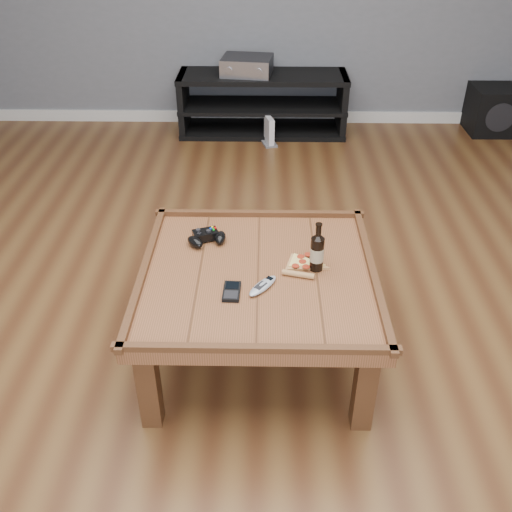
{
  "coord_description": "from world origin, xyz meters",
  "views": [
    {
      "loc": [
        0.03,
        -1.98,
        1.85
      ],
      "look_at": [
        -0.01,
        0.02,
        0.52
      ],
      "focal_mm": 40.0,
      "sensor_mm": 36.0,
      "label": 1
    }
  ],
  "objects_px": {
    "coffee_table": "(258,283)",
    "media_console": "(263,104)",
    "game_controller": "(207,237)",
    "remote_control": "(263,286)",
    "game_console": "(269,132)",
    "smartphone": "(232,291)",
    "subwoofer": "(493,110)",
    "beer_bottle": "(317,251)",
    "av_receiver": "(247,66)",
    "pizza_slice": "(302,265)"
  },
  "relations": [
    {
      "from": "media_console",
      "to": "pizza_slice",
      "type": "bearing_deg",
      "value": -86.02
    },
    {
      "from": "av_receiver",
      "to": "media_console",
      "type": "bearing_deg",
      "value": 9.79
    },
    {
      "from": "beer_bottle",
      "to": "game_controller",
      "type": "distance_m",
      "value": 0.53
    },
    {
      "from": "game_controller",
      "to": "remote_control",
      "type": "relative_size",
      "value": 1.12
    },
    {
      "from": "game_controller",
      "to": "pizza_slice",
      "type": "height_order",
      "value": "game_controller"
    },
    {
      "from": "game_controller",
      "to": "remote_control",
      "type": "xyz_separation_m",
      "value": [
        0.26,
        -0.35,
        -0.01
      ]
    },
    {
      "from": "pizza_slice",
      "to": "subwoofer",
      "type": "height_order",
      "value": "pizza_slice"
    },
    {
      "from": "subwoofer",
      "to": "game_controller",
      "type": "bearing_deg",
      "value": -130.95
    },
    {
      "from": "pizza_slice",
      "to": "remote_control",
      "type": "bearing_deg",
      "value": -122.38
    },
    {
      "from": "media_console",
      "to": "game_console",
      "type": "height_order",
      "value": "media_console"
    },
    {
      "from": "pizza_slice",
      "to": "subwoofer",
      "type": "relative_size",
      "value": 0.7
    },
    {
      "from": "smartphone",
      "to": "remote_control",
      "type": "relative_size",
      "value": 0.77
    },
    {
      "from": "beer_bottle",
      "to": "av_receiver",
      "type": "relative_size",
      "value": 0.52
    },
    {
      "from": "coffee_table",
      "to": "media_console",
      "type": "bearing_deg",
      "value": 90.0
    },
    {
      "from": "coffee_table",
      "to": "smartphone",
      "type": "relative_size",
      "value": 7.96
    },
    {
      "from": "smartphone",
      "to": "av_receiver",
      "type": "distance_m",
      "value": 2.89
    },
    {
      "from": "media_console",
      "to": "game_console",
      "type": "relative_size",
      "value": 6.15
    },
    {
      "from": "subwoofer",
      "to": "game_console",
      "type": "bearing_deg",
      "value": -170.79
    },
    {
      "from": "remote_control",
      "to": "av_receiver",
      "type": "xyz_separation_m",
      "value": [
        -0.15,
        2.86,
        0.11
      ]
    },
    {
      "from": "smartphone",
      "to": "remote_control",
      "type": "xyz_separation_m",
      "value": [
        0.13,
        0.03,
        0.0
      ]
    },
    {
      "from": "beer_bottle",
      "to": "subwoofer",
      "type": "relative_size",
      "value": 0.57
    },
    {
      "from": "smartphone",
      "to": "subwoofer",
      "type": "height_order",
      "value": "smartphone"
    },
    {
      "from": "smartphone",
      "to": "av_receiver",
      "type": "bearing_deg",
      "value": 92.8
    },
    {
      "from": "coffee_table",
      "to": "media_console",
      "type": "height_order",
      "value": "media_console"
    },
    {
      "from": "av_receiver",
      "to": "game_console",
      "type": "relative_size",
      "value": 1.92
    },
    {
      "from": "subwoofer",
      "to": "remote_control",
      "type": "bearing_deg",
      "value": -124.0
    },
    {
      "from": "game_controller",
      "to": "smartphone",
      "type": "relative_size",
      "value": 1.46
    },
    {
      "from": "av_receiver",
      "to": "coffee_table",
      "type": "bearing_deg",
      "value": -79.79
    },
    {
      "from": "game_console",
      "to": "beer_bottle",
      "type": "bearing_deg",
      "value": -100.92
    },
    {
      "from": "game_controller",
      "to": "smartphone",
      "type": "bearing_deg",
      "value": -90.49
    },
    {
      "from": "pizza_slice",
      "to": "subwoofer",
      "type": "bearing_deg",
      "value": 71.42
    },
    {
      "from": "game_console",
      "to": "subwoofer",
      "type": "bearing_deg",
      "value": -5.97
    },
    {
      "from": "beer_bottle",
      "to": "subwoofer",
      "type": "bearing_deg",
      "value": 58.14
    },
    {
      "from": "game_console",
      "to": "game_controller",
      "type": "bearing_deg",
      "value": -112.87
    },
    {
      "from": "media_console",
      "to": "av_receiver",
      "type": "xyz_separation_m",
      "value": [
        -0.13,
        -0.01,
        0.32
      ]
    },
    {
      "from": "subwoofer",
      "to": "game_console",
      "type": "relative_size",
      "value": 1.72
    },
    {
      "from": "beer_bottle",
      "to": "av_receiver",
      "type": "bearing_deg",
      "value": 97.91
    },
    {
      "from": "game_controller",
      "to": "game_console",
      "type": "height_order",
      "value": "game_controller"
    },
    {
      "from": "remote_control",
      "to": "game_console",
      "type": "bearing_deg",
      "value": 125.3
    },
    {
      "from": "beer_bottle",
      "to": "remote_control",
      "type": "distance_m",
      "value": 0.28
    },
    {
      "from": "av_receiver",
      "to": "subwoofer",
      "type": "height_order",
      "value": "av_receiver"
    },
    {
      "from": "beer_bottle",
      "to": "smartphone",
      "type": "xyz_separation_m",
      "value": [
        -0.35,
        -0.18,
        -0.08
      ]
    },
    {
      "from": "subwoofer",
      "to": "game_console",
      "type": "xyz_separation_m",
      "value": [
        -1.91,
        -0.32,
        -0.09
      ]
    },
    {
      "from": "av_receiver",
      "to": "game_console",
      "type": "xyz_separation_m",
      "value": [
        0.19,
        -0.26,
        -0.47
      ]
    },
    {
      "from": "game_console",
      "to": "media_console",
      "type": "bearing_deg",
      "value": 86.56
    },
    {
      "from": "av_receiver",
      "to": "subwoofer",
      "type": "distance_m",
      "value": 2.13
    },
    {
      "from": "coffee_table",
      "to": "subwoofer",
      "type": "height_order",
      "value": "coffee_table"
    },
    {
      "from": "media_console",
      "to": "remote_control",
      "type": "relative_size",
      "value": 8.3
    },
    {
      "from": "pizza_slice",
      "to": "beer_bottle",
      "type": "bearing_deg",
      "value": -0.76
    },
    {
      "from": "coffee_table",
      "to": "subwoofer",
      "type": "bearing_deg",
      "value": 54.86
    }
  ]
}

